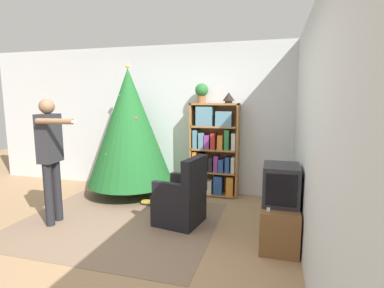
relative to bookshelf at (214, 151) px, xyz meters
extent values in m
plane|color=#9E7A56|center=(-0.60, -2.00, -0.78)|extent=(14.00, 14.00, 0.00)
cube|color=silver|center=(-0.60, 0.22, 0.52)|extent=(8.00, 0.10, 2.60)
cube|color=silver|center=(1.35, -2.00, 0.52)|extent=(0.10, 8.00, 2.60)
cube|color=#7F6651|center=(-1.03, -1.50, -0.78)|extent=(2.64, 2.19, 0.01)
cube|color=#A8703D|center=(-0.39, 0.01, 0.01)|extent=(0.03, 0.29, 1.59)
cube|color=#A8703D|center=(0.40, 0.01, 0.01)|extent=(0.03, 0.29, 1.59)
cube|color=#A8703D|center=(0.00, 0.01, 0.79)|extent=(0.82, 0.29, 0.03)
cube|color=#A8703D|center=(0.00, 0.15, 0.01)|extent=(0.82, 0.01, 1.59)
cube|color=#A8703D|center=(0.00, 0.01, -0.75)|extent=(0.79, 0.29, 0.03)
cube|color=#843889|center=(-0.28, 0.00, -0.59)|extent=(0.12, 0.26, 0.30)
cube|color=beige|center=(-0.08, -0.02, -0.63)|extent=(0.12, 0.23, 0.22)
cube|color=#284C93|center=(0.09, -0.02, -0.58)|extent=(0.14, 0.22, 0.32)
cube|color=orange|center=(0.29, -0.01, -0.58)|extent=(0.12, 0.26, 0.31)
cube|color=#A8703D|center=(0.00, 0.01, -0.36)|extent=(0.79, 0.29, 0.03)
cube|color=orange|center=(-0.32, -0.03, -0.19)|extent=(0.07, 0.21, 0.33)
cube|color=#232328|center=(-0.23, -0.01, -0.19)|extent=(0.07, 0.26, 0.31)
cube|color=gold|center=(-0.14, -0.03, -0.20)|extent=(0.06, 0.20, 0.29)
cube|color=#232328|center=(-0.04, -0.03, -0.23)|extent=(0.06, 0.20, 0.24)
cube|color=#843889|center=(0.05, -0.03, -0.21)|extent=(0.07, 0.22, 0.27)
cube|color=#284C93|center=(0.14, 0.00, -0.24)|extent=(0.08, 0.26, 0.22)
cube|color=#284C93|center=(0.25, -0.01, -0.22)|extent=(0.07, 0.25, 0.26)
cube|color=beige|center=(0.34, -0.01, -0.22)|extent=(0.06, 0.24, 0.27)
cube|color=#A8703D|center=(0.00, 0.01, 0.03)|extent=(0.79, 0.29, 0.03)
cube|color=#5B899E|center=(-0.31, -0.03, 0.20)|extent=(0.07, 0.21, 0.31)
cube|color=#5B899E|center=(-0.20, -0.02, 0.18)|extent=(0.08, 0.23, 0.27)
cube|color=#843889|center=(-0.11, -0.02, 0.16)|extent=(0.09, 0.23, 0.23)
cube|color=#B22D28|center=(0.00, -0.03, 0.17)|extent=(0.07, 0.21, 0.27)
cube|color=orange|center=(0.12, -0.03, 0.16)|extent=(0.09, 0.21, 0.24)
cube|color=#2D7A42|center=(0.23, -0.02, 0.21)|extent=(0.08, 0.24, 0.33)
cube|color=beige|center=(0.34, -0.02, 0.18)|extent=(0.07, 0.24, 0.28)
cube|color=#A8703D|center=(0.00, 0.01, 0.42)|extent=(0.79, 0.29, 0.03)
cube|color=#5B899E|center=(-0.16, -0.01, 0.59)|extent=(0.27, 0.26, 0.32)
cube|color=#5B899E|center=(0.17, -0.03, 0.55)|extent=(0.26, 0.21, 0.24)
cube|color=brown|center=(1.08, -1.50, -0.54)|extent=(0.41, 0.79, 0.48)
cube|color=#28282D|center=(1.08, -1.50, -0.08)|extent=(0.40, 0.47, 0.45)
cube|color=black|center=(1.08, -1.74, -0.08)|extent=(0.32, 0.01, 0.35)
cube|color=white|center=(0.95, -1.74, -0.29)|extent=(0.04, 0.12, 0.02)
cylinder|color=#4C3323|center=(-1.40, -0.34, -0.73)|extent=(0.36, 0.36, 0.10)
cylinder|color=brown|center=(-1.40, -0.34, -0.62)|extent=(0.08, 0.08, 0.12)
cone|color=#1E6028|center=(-1.40, -0.34, 0.41)|extent=(1.45, 1.45, 1.95)
sphere|color=#335BB2|center=(-1.51, -0.46, 0.93)|extent=(0.04, 0.04, 0.04)
sphere|color=gold|center=(-1.64, 0.02, 0.17)|extent=(0.05, 0.05, 0.05)
sphere|color=red|center=(-1.19, -0.53, 0.56)|extent=(0.05, 0.05, 0.05)
sphere|color=silver|center=(-1.83, -0.46, 0.12)|extent=(0.06, 0.06, 0.06)
sphere|color=#335BB2|center=(-1.69, -0.59, 0.31)|extent=(0.06, 0.06, 0.06)
sphere|color=red|center=(-1.79, -0.28, 0.28)|extent=(0.07, 0.07, 0.07)
sphere|color=gold|center=(-1.58, -0.79, 0.00)|extent=(0.05, 0.05, 0.05)
sphere|color=red|center=(-1.72, -0.14, 0.34)|extent=(0.05, 0.05, 0.05)
sphere|color=#E5CC4C|center=(-1.40, -0.34, 1.42)|extent=(0.07, 0.07, 0.07)
cube|color=black|center=(-0.22, -1.27, -0.57)|extent=(0.65, 0.65, 0.42)
cube|color=black|center=(0.01, -1.31, -0.11)|extent=(0.22, 0.57, 0.50)
cube|color=black|center=(-0.17, -1.04, -0.26)|extent=(0.51, 0.17, 0.20)
cube|color=black|center=(-0.26, -1.51, -0.26)|extent=(0.51, 0.17, 0.20)
cylinder|color=#232328|center=(-1.85, -1.63, -0.36)|extent=(0.11, 0.11, 0.84)
cylinder|color=#232328|center=(-1.84, -1.81, -0.36)|extent=(0.11, 0.11, 0.84)
cube|color=#2D2D33|center=(-1.84, -1.72, 0.37)|extent=(0.20, 0.33, 0.63)
cylinder|color=#8C6647|center=(-1.86, -1.52, 0.34)|extent=(0.07, 0.07, 0.51)
cylinder|color=#8C6647|center=(-1.59, -1.90, 0.61)|extent=(0.48, 0.11, 0.07)
cube|color=white|center=(-1.35, -1.89, 0.61)|extent=(0.11, 0.04, 0.03)
sphere|color=#8C6647|center=(-1.84, -1.72, 0.79)|extent=(0.19, 0.19, 0.19)
cylinder|color=#935B38|center=(-0.22, 0.01, 0.87)|extent=(0.14, 0.14, 0.12)
sphere|color=#2D7033|center=(-0.22, 0.01, 1.03)|extent=(0.22, 0.22, 0.22)
cylinder|color=#473828|center=(0.23, 0.01, 0.83)|extent=(0.12, 0.12, 0.04)
cone|color=black|center=(0.23, 0.01, 0.92)|extent=(0.20, 0.20, 0.14)
cube|color=#232328|center=(-0.91, -0.73, -0.77)|extent=(0.15, 0.15, 0.03)
cube|color=gold|center=(-0.92, -0.74, -0.74)|extent=(0.19, 0.12, 0.03)
camera|label=1|loc=(0.98, -4.94, 0.89)|focal=28.00mm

